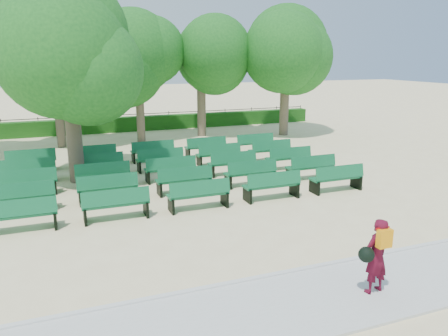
% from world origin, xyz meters
% --- Properties ---
extents(ground, '(120.00, 120.00, 0.00)m').
position_xyz_m(ground, '(0.00, 0.00, 0.00)').
color(ground, beige).
extents(paving, '(30.00, 2.20, 0.06)m').
position_xyz_m(paving, '(0.00, -7.40, 0.03)').
color(paving, silver).
rests_on(paving, ground).
extents(curb, '(30.00, 0.12, 0.10)m').
position_xyz_m(curb, '(0.00, -6.25, 0.05)').
color(curb, silver).
rests_on(curb, ground).
extents(hedge, '(26.00, 0.70, 0.90)m').
position_xyz_m(hedge, '(0.00, 14.00, 0.45)').
color(hedge, '#1C5415').
rests_on(hedge, ground).
extents(fence, '(26.00, 0.10, 1.02)m').
position_xyz_m(fence, '(0.00, 14.40, 0.00)').
color(fence, black).
rests_on(fence, ground).
extents(tree_line, '(21.80, 6.80, 7.04)m').
position_xyz_m(tree_line, '(0.00, 10.00, 0.00)').
color(tree_line, '#1D661E').
rests_on(tree_line, ground).
extents(bench_array, '(1.96, 0.76, 1.21)m').
position_xyz_m(bench_array, '(-0.06, 1.92, 0.10)').
color(bench_array, '#116136').
rests_on(bench_array, ground).
extents(tree_among, '(4.49, 4.49, 6.55)m').
position_xyz_m(tree_among, '(-3.40, 3.10, 4.49)').
color(tree_among, brown).
rests_on(tree_among, ground).
extents(person, '(0.75, 0.47, 1.54)m').
position_xyz_m(person, '(1.63, -7.57, 0.86)').
color(person, '#4D0B1D').
rests_on(person, ground).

